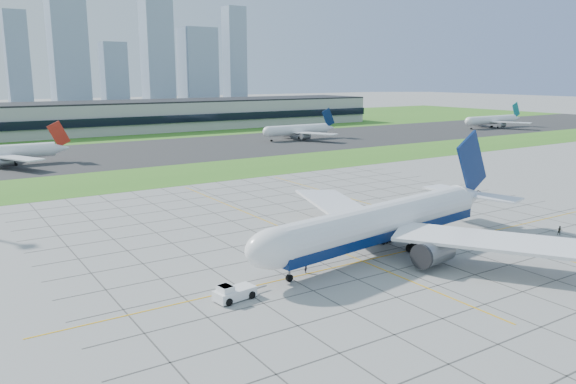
# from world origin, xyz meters

# --- Properties ---
(ground) EXTENTS (1400.00, 1400.00, 0.00)m
(ground) POSITION_xyz_m (0.00, 0.00, 0.00)
(ground) COLOR #979792
(ground) RESTS_ON ground
(grass_median) EXTENTS (700.00, 35.00, 0.04)m
(grass_median) POSITION_xyz_m (0.00, 90.00, 0.02)
(grass_median) COLOR #377421
(grass_median) RESTS_ON ground
(asphalt_taxiway) EXTENTS (700.00, 75.00, 0.04)m
(asphalt_taxiway) POSITION_xyz_m (0.00, 145.00, 0.03)
(asphalt_taxiway) COLOR #383838
(asphalt_taxiway) RESTS_ON ground
(grass_far) EXTENTS (700.00, 145.00, 0.04)m
(grass_far) POSITION_xyz_m (0.00, 255.00, 0.02)
(grass_far) COLOR #377421
(grass_far) RESTS_ON ground
(apron_markings) EXTENTS (120.00, 130.00, 0.03)m
(apron_markings) POSITION_xyz_m (0.43, 11.09, 0.02)
(apron_markings) COLOR #474744
(apron_markings) RESTS_ON ground
(terminal) EXTENTS (260.00, 43.00, 15.80)m
(terminal) POSITION_xyz_m (40.00, 229.87, 7.89)
(terminal) COLOR #B7B7B2
(terminal) RESTS_ON ground
(airliner) EXTENTS (59.78, 60.18, 18.88)m
(airliner) POSITION_xyz_m (-4.21, -0.23, 5.16)
(airliner) COLOR white
(airliner) RESTS_ON ground
(pushback_tug) EXTENTS (8.30, 3.52, 2.28)m
(pushback_tug) POSITION_xyz_m (-34.78, -4.78, 1.01)
(pushback_tug) COLOR white
(pushback_tug) RESTS_ON ground
(crew_near) EXTENTS (0.66, 0.78, 1.81)m
(crew_near) POSITION_xyz_m (-20.78, -1.57, 0.91)
(crew_near) COLOR black
(crew_near) RESTS_ON ground
(crew_far) EXTENTS (1.06, 1.06, 1.73)m
(crew_far) POSITION_xyz_m (30.68, -10.55, 0.87)
(crew_far) COLOR black
(crew_far) RESTS_ON ground
(distant_jet_1) EXTENTS (36.16, 42.66, 14.08)m
(distant_jet_1) POSITION_xyz_m (-44.55, 136.55, 4.48)
(distant_jet_1) COLOR white
(distant_jet_1) RESTS_ON ground
(distant_jet_2) EXTENTS (37.30, 42.66, 14.08)m
(distant_jet_2) POSITION_xyz_m (78.52, 147.22, 4.48)
(distant_jet_2) COLOR white
(distant_jet_2) RESTS_ON ground
(distant_jet_3) EXTENTS (44.21, 42.66, 14.08)m
(distant_jet_3) POSITION_xyz_m (203.57, 136.37, 4.49)
(distant_jet_3) COLOR white
(distant_jet_3) RESTS_ON ground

